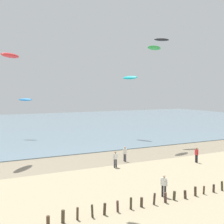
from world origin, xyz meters
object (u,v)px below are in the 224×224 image
at_px(kite_aloft_0, 154,48).
at_px(kite_aloft_1, 10,55).
at_px(person_nearest_camera, 125,153).
at_px(person_by_waterline, 197,155).
at_px(person_left_flank, 164,185).
at_px(kite_aloft_3, 162,40).
at_px(person_mid_beach, 115,159).
at_px(kite_aloft_2, 25,100).
at_px(kite_aloft_4, 130,78).

relative_size(kite_aloft_0, kite_aloft_1, 0.85).
height_order(person_nearest_camera, person_by_waterline, same).
bearing_deg(person_left_flank, kite_aloft_1, 113.98).
height_order(kite_aloft_1, kite_aloft_3, kite_aloft_3).
height_order(person_mid_beach, person_left_flank, same).
bearing_deg(person_left_flank, kite_aloft_0, 57.31).
relative_size(person_by_waterline, kite_aloft_0, 0.60).
distance_m(person_mid_beach, person_left_flank, 9.58).
bearing_deg(person_left_flank, kite_aloft_2, 95.90).
xyz_separation_m(person_left_flank, kite_aloft_3, (14.39, 20.10, 14.91)).
bearing_deg(kite_aloft_2, kite_aloft_1, -69.54).
bearing_deg(kite_aloft_2, person_left_flank, -46.62).
bearing_deg(kite_aloft_3, kite_aloft_1, -162.18).
relative_size(kite_aloft_0, kite_aloft_4, 0.93).
relative_size(person_nearest_camera, kite_aloft_3, 0.70).
bearing_deg(kite_aloft_1, kite_aloft_2, 24.06).
bearing_deg(kite_aloft_2, kite_aloft_0, -10.23).
bearing_deg(kite_aloft_3, person_left_flank, -112.25).
bearing_deg(kite_aloft_0, person_by_waterline, -115.39).
bearing_deg(person_nearest_camera, kite_aloft_0, 36.48).
distance_m(person_nearest_camera, kite_aloft_4, 19.83).
bearing_deg(person_left_flank, kite_aloft_4, 64.63).
distance_m(person_nearest_camera, kite_aloft_0, 16.58).
distance_m(person_nearest_camera, person_by_waterline, 8.04).
bearing_deg(kite_aloft_0, kite_aloft_4, 63.55).
xyz_separation_m(person_mid_beach, person_left_flank, (-0.85, -9.54, 0.00)).
distance_m(person_by_waterline, kite_aloft_4, 21.27).
bearing_deg(person_nearest_camera, person_by_waterline, -31.21).
xyz_separation_m(person_by_waterline, kite_aloft_1, (-18.14, 11.03, 11.18)).
relative_size(person_mid_beach, kite_aloft_4, 0.56).
relative_size(person_left_flank, kite_aloft_2, 0.70).
bearing_deg(kite_aloft_2, kite_aloft_4, 12.64).
xyz_separation_m(person_left_flank, kite_aloft_4, (12.46, 26.26, 9.34)).
relative_size(kite_aloft_1, kite_aloft_2, 1.38).
xyz_separation_m(kite_aloft_0, kite_aloft_4, (1.24, 8.78, -3.82)).
distance_m(kite_aloft_2, kite_aloft_3, 24.26).
xyz_separation_m(kite_aloft_1, kite_aloft_4, (20.61, 7.92, -1.84)).
bearing_deg(kite_aloft_0, kite_aloft_2, 113.85).
bearing_deg(kite_aloft_4, person_by_waterline, -28.23).
height_order(kite_aloft_1, kite_aloft_4, kite_aloft_1).
relative_size(person_by_waterline, kite_aloft_2, 0.70).
bearing_deg(kite_aloft_2, person_nearest_camera, -35.98).
xyz_separation_m(kite_aloft_2, kite_aloft_3, (17.87, -13.53, 9.27)).
bearing_deg(person_mid_beach, kite_aloft_4, 55.24).
height_order(person_by_waterline, kite_aloft_3, kite_aloft_3).
xyz_separation_m(person_nearest_camera, person_by_waterline, (6.88, -4.17, 0.00)).
bearing_deg(kite_aloft_3, kite_aloft_4, 120.83).
xyz_separation_m(person_nearest_camera, person_mid_beach, (-2.25, -1.94, 0.00)).
height_order(person_by_waterline, person_left_flank, same).
relative_size(kite_aloft_3, kite_aloft_4, 0.79).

